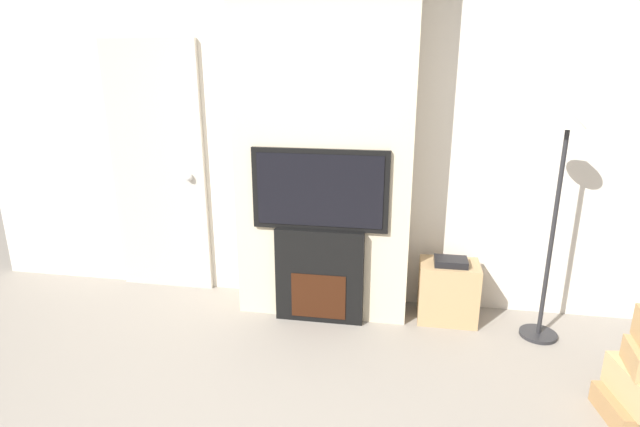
% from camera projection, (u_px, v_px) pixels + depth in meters
% --- Properties ---
extents(wall_back, '(6.00, 0.06, 2.70)m').
position_uv_depth(wall_back, '(329.00, 134.00, 3.83)').
color(wall_back, silver).
rests_on(wall_back, ground_plane).
extents(chimney_breast, '(1.28, 0.39, 2.70)m').
position_uv_depth(chimney_breast, '(325.00, 138.00, 3.61)').
color(chimney_breast, beige).
rests_on(chimney_breast, ground_plane).
extents(fireplace, '(0.66, 0.15, 0.72)m').
position_uv_depth(fireplace, '(320.00, 275.00, 3.72)').
color(fireplace, black).
rests_on(fireplace, ground_plane).
extents(television, '(0.98, 0.07, 0.59)m').
position_uv_depth(television, '(320.00, 190.00, 3.53)').
color(television, black).
rests_on(television, fireplace).
extents(floor_lamp, '(0.26, 0.26, 1.58)m').
position_uv_depth(floor_lamp, '(559.00, 192.00, 3.26)').
color(floor_lamp, '#262628').
rests_on(floor_lamp, ground_plane).
extents(media_stand, '(0.43, 0.31, 0.51)m').
position_uv_depth(media_stand, '(448.00, 291.00, 3.74)').
color(media_stand, tan).
rests_on(media_stand, ground_plane).
extents(entry_door, '(0.80, 0.09, 2.06)m').
position_uv_depth(entry_door, '(158.00, 170.00, 4.10)').
color(entry_door, '#BCB7AD').
rests_on(entry_door, ground_plane).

